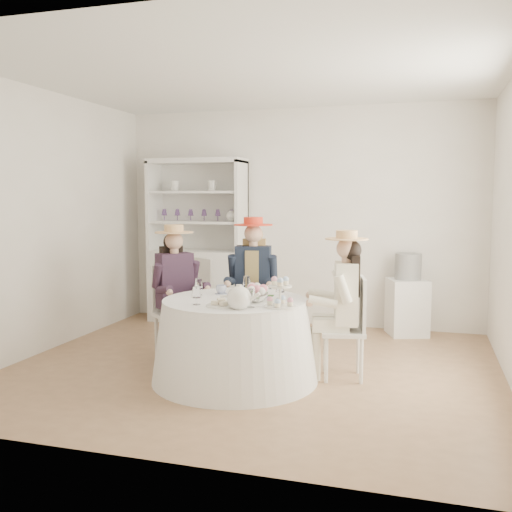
# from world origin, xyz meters

# --- Properties ---
(ground) EXTENTS (4.50, 4.50, 0.00)m
(ground) POSITION_xyz_m (0.00, 0.00, 0.00)
(ground) COLOR #896444
(ground) RESTS_ON ground
(ceiling) EXTENTS (4.50, 4.50, 0.00)m
(ceiling) POSITION_xyz_m (0.00, 0.00, 2.70)
(ceiling) COLOR white
(ceiling) RESTS_ON wall_back
(wall_back) EXTENTS (4.50, 0.00, 4.50)m
(wall_back) POSITION_xyz_m (0.00, 2.00, 1.35)
(wall_back) COLOR silver
(wall_back) RESTS_ON ground
(wall_front) EXTENTS (4.50, 0.00, 4.50)m
(wall_front) POSITION_xyz_m (0.00, -2.00, 1.35)
(wall_front) COLOR silver
(wall_front) RESTS_ON ground
(wall_left) EXTENTS (0.00, 4.50, 4.50)m
(wall_left) POSITION_xyz_m (-2.25, 0.00, 1.35)
(wall_left) COLOR silver
(wall_left) RESTS_ON ground
(tea_table) EXTENTS (1.45, 1.45, 0.72)m
(tea_table) POSITION_xyz_m (-0.05, -0.39, 0.36)
(tea_table) COLOR white
(tea_table) RESTS_ON ground
(hutch) EXTENTS (1.32, 0.69, 2.08)m
(hutch) POSITION_xyz_m (-1.27, 1.77, 0.74)
(hutch) COLOR silver
(hutch) RESTS_ON ground
(side_table) EXTENTS (0.53, 0.53, 0.65)m
(side_table) POSITION_xyz_m (1.35, 1.75, 0.33)
(side_table) COLOR silver
(side_table) RESTS_ON ground
(hatbox) EXTENTS (0.37, 0.37, 0.30)m
(hatbox) POSITION_xyz_m (1.35, 1.75, 0.80)
(hatbox) COLOR black
(hatbox) RESTS_ON side_table
(guest_left) EXTENTS (0.57, 0.56, 1.33)m
(guest_left) POSITION_xyz_m (-0.85, 0.13, 0.75)
(guest_left) COLOR silver
(guest_left) RESTS_ON ground
(guest_mid) EXTENTS (0.52, 0.54, 1.40)m
(guest_mid) POSITION_xyz_m (-0.17, 0.56, 0.79)
(guest_mid) COLOR silver
(guest_mid) RESTS_ON ground
(guest_right) EXTENTS (0.52, 0.49, 1.32)m
(guest_right) POSITION_xyz_m (0.85, -0.07, 0.74)
(guest_right) COLOR silver
(guest_right) RESTS_ON ground
(spare_chair) EXTENTS (0.52, 0.52, 0.90)m
(spare_chair) POSITION_xyz_m (-0.86, 1.11, 0.49)
(spare_chair) COLOR silver
(spare_chair) RESTS_ON ground
(teacup_a) EXTENTS (0.12, 0.12, 0.08)m
(teacup_a) POSITION_xyz_m (-0.25, -0.19, 0.76)
(teacup_a) COLOR white
(teacup_a) RESTS_ON tea_table
(teacup_b) EXTENTS (0.08, 0.08, 0.07)m
(teacup_b) POSITION_xyz_m (-0.09, -0.11, 0.75)
(teacup_b) COLOR white
(teacup_b) RESTS_ON tea_table
(teacup_c) EXTENTS (0.10, 0.10, 0.07)m
(teacup_c) POSITION_xyz_m (0.16, -0.22, 0.75)
(teacup_c) COLOR white
(teacup_c) RESTS_ON tea_table
(flower_bowl) EXTENTS (0.25, 0.25, 0.06)m
(flower_bowl) POSITION_xyz_m (0.15, -0.45, 0.75)
(flower_bowl) COLOR white
(flower_bowl) RESTS_ON tea_table
(flower_arrangement) EXTENTS (0.20, 0.20, 0.08)m
(flower_arrangement) POSITION_xyz_m (0.16, -0.42, 0.82)
(flower_arrangement) COLOR pink
(flower_arrangement) RESTS_ON tea_table
(table_teapot) EXTENTS (0.27, 0.20, 0.21)m
(table_teapot) POSITION_xyz_m (0.12, -0.78, 0.81)
(table_teapot) COLOR white
(table_teapot) RESTS_ON tea_table
(sandwich_plate) EXTENTS (0.26, 0.26, 0.06)m
(sandwich_plate) POSITION_xyz_m (-0.05, -0.71, 0.73)
(sandwich_plate) COLOR white
(sandwich_plate) RESTS_ON tea_table
(cupcake_stand) EXTENTS (0.25, 0.25, 0.24)m
(cupcake_stand) POSITION_xyz_m (0.41, -0.61, 0.81)
(cupcake_stand) COLOR white
(cupcake_stand) RESTS_ON tea_table
(stemware_set) EXTENTS (0.83, 0.80, 0.15)m
(stemware_set) POSITION_xyz_m (-0.05, -0.39, 0.79)
(stemware_set) COLOR white
(stemware_set) RESTS_ON tea_table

